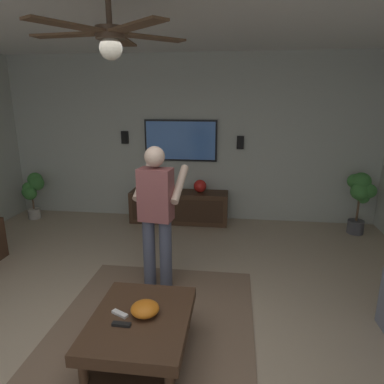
{
  "coord_description": "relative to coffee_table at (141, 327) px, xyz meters",
  "views": [
    {
      "loc": [
        -2.32,
        -0.82,
        2.13
      ],
      "look_at": [
        1.29,
        -0.35,
        1.13
      ],
      "focal_mm": 32.09,
      "sensor_mm": 36.0,
      "label": 1
    }
  ],
  "objects": [
    {
      "name": "tv",
      "position": [
        3.56,
        0.23,
        1.12
      ],
      "size": [
        0.05,
        1.27,
        0.71
      ],
      "rotation": [
        0.0,
        0.0,
        3.14
      ],
      "color": "black"
    },
    {
      "name": "ground_plane",
      "position": [
        -0.04,
        0.09,
        -0.3
      ],
      "size": [
        8.73,
        8.73,
        0.0
      ],
      "primitive_type": "plane",
      "color": "tan"
    },
    {
      "name": "potted_plant_tall",
      "position": [
        3.17,
        -2.71,
        0.37
      ],
      "size": [
        0.4,
        0.41,
        1.0
      ],
      "color": "#4C4C51",
      "rests_on": "ground"
    },
    {
      "name": "remote_black",
      "position": [
        -0.13,
        0.11,
        0.12
      ],
      "size": [
        0.05,
        0.15,
        0.02
      ],
      "primitive_type": "cube",
      "rotation": [
        0.0,
        0.0,
        1.55
      ],
      "color": "black",
      "rests_on": "coffee_table"
    },
    {
      "name": "wall_back_tv",
      "position": [
        3.65,
        0.09,
        1.13
      ],
      "size": [
        0.1,
        6.68,
        2.86
      ],
      "primitive_type": "cube",
      "color": "#B2B7AD",
      "rests_on": "ground"
    },
    {
      "name": "vase_round",
      "position": [
        3.33,
        -0.14,
        0.36
      ],
      "size": [
        0.22,
        0.22,
        0.22
      ],
      "primitive_type": "sphere",
      "color": "red",
      "rests_on": "media_console"
    },
    {
      "name": "wall_speaker_right",
      "position": [
        3.57,
        1.23,
        1.15
      ],
      "size": [
        0.06,
        0.12,
        0.22
      ],
      "primitive_type": "cube",
      "color": "black"
    },
    {
      "name": "remote_white",
      "position": [
        -0.0,
        0.17,
        0.12
      ],
      "size": [
        0.11,
        0.15,
        0.02
      ],
      "primitive_type": "cube",
      "rotation": [
        0.0,
        0.0,
        1.11
      ],
      "color": "white",
      "rests_on": "coffee_table"
    },
    {
      "name": "area_rug",
      "position": [
        0.2,
        0.0,
        -0.29
      ],
      "size": [
        2.69,
        1.91,
        0.01
      ],
      "primitive_type": "cube",
      "color": "#7A604C",
      "rests_on": "ground"
    },
    {
      "name": "potted_plant_short",
      "position": [
        3.14,
        2.84,
        0.26
      ],
      "size": [
        0.42,
        0.36,
        0.84
      ],
      "color": "#B7B2A8",
      "rests_on": "ground"
    },
    {
      "name": "coffee_table",
      "position": [
        0.0,
        0.0,
        0.0
      ],
      "size": [
        1.0,
        0.8,
        0.4
      ],
      "color": "#422B1C",
      "rests_on": "ground"
    },
    {
      "name": "person_standing",
      "position": [
        1.17,
        0.12,
        0.64
      ],
      "size": [
        0.58,
        0.59,
        1.64
      ],
      "rotation": [
        0.0,
        0.0,
        -0.13
      ],
      "color": "#4C5166",
      "rests_on": "ground"
    },
    {
      "name": "bowl",
      "position": [
        0.03,
        -0.03,
        0.16
      ],
      "size": [
        0.24,
        0.24,
        0.11
      ],
      "primitive_type": "ellipsoid",
      "color": "orange",
      "rests_on": "coffee_table"
    },
    {
      "name": "wall_speaker_left",
      "position": [
        3.57,
        -0.8,
        1.1
      ],
      "size": [
        0.06,
        0.12,
        0.22
      ],
      "primitive_type": "cube",
      "color": "black"
    },
    {
      "name": "media_console",
      "position": [
        3.32,
        0.23,
        -0.02
      ],
      "size": [
        0.45,
        1.7,
        0.55
      ],
      "rotation": [
        0.0,
        0.0,
        3.14
      ],
      "color": "#422B1C",
      "rests_on": "ground"
    },
    {
      "name": "ceiling_fan",
      "position": [
        0.12,
        0.16,
        2.24
      ],
      "size": [
        1.15,
        1.09,
        0.46
      ],
      "color": "#4C3828"
    }
  ]
}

